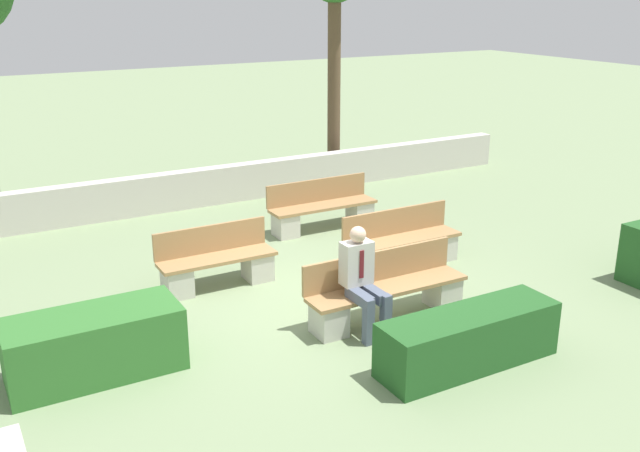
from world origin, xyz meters
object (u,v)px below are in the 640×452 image
object	(u,v)px
bench_left_side	(402,245)
bench_right_side	(217,265)
bench_back	(322,211)
person_seated_man	(362,276)
bench_front	(386,293)

from	to	relation	value
bench_left_side	bench_right_side	bearing A→B (deg)	171.64
bench_back	person_seated_man	size ratio (longest dim) A/B	1.48
person_seated_man	bench_front	bearing A→B (deg)	17.27
bench_left_side	bench_back	bearing A→B (deg)	99.72
bench_back	person_seated_man	bearing A→B (deg)	-114.43
bench_right_side	bench_left_side	bearing A→B (deg)	-21.77
bench_right_side	bench_front	bearing A→B (deg)	-62.29
bench_left_side	person_seated_man	world-z (taller)	person_seated_man
bench_front	bench_back	bearing A→B (deg)	73.31
bench_back	person_seated_man	xyz separation A→B (m)	(-1.51, -3.64, 0.39)
bench_back	person_seated_man	world-z (taller)	person_seated_man
bench_front	bench_left_side	world-z (taller)	same
bench_left_side	bench_right_side	size ratio (longest dim) A/B	1.13
bench_back	person_seated_man	distance (m)	3.96
person_seated_man	bench_right_side	bearing A→B (deg)	115.37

